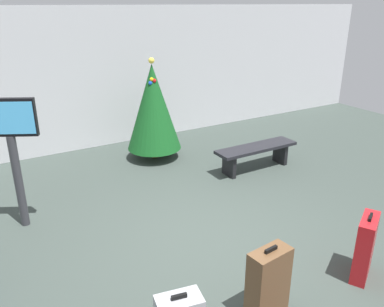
# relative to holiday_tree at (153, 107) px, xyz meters

# --- Properties ---
(ground_plane) EXTENTS (16.00, 16.00, 0.00)m
(ground_plane) POSITION_rel_holiday_tree_xyz_m (-0.70, -3.33, -1.10)
(ground_plane) COLOR #38423D
(back_wall) EXTENTS (16.00, 0.20, 3.04)m
(back_wall) POSITION_rel_holiday_tree_xyz_m (-0.70, 1.40, 0.42)
(back_wall) COLOR silver
(back_wall) RESTS_ON ground_plane
(holiday_tree) EXTENTS (1.12, 1.12, 2.09)m
(holiday_tree) POSITION_rel_holiday_tree_xyz_m (0.00, 0.00, 0.00)
(holiday_tree) COLOR #4C3319
(holiday_tree) RESTS_ON ground_plane
(flight_info_kiosk) EXTENTS (0.72, 0.43, 1.91)m
(flight_info_kiosk) POSITION_rel_holiday_tree_xyz_m (-2.81, -1.45, 0.21)
(flight_info_kiosk) COLOR #333338
(flight_info_kiosk) RESTS_ON ground_plane
(waiting_bench) EXTENTS (1.71, 0.44, 0.48)m
(waiting_bench) POSITION_rel_holiday_tree_xyz_m (1.45, -1.57, -0.73)
(waiting_bench) COLOR black
(waiting_bench) RESTS_ON ground_plane
(suitcase_0) EXTENTS (0.51, 0.38, 0.82)m
(suitcase_0) POSITION_rel_holiday_tree_xyz_m (0.48, -4.75, -0.70)
(suitcase_0) COLOR #B2191E
(suitcase_0) RESTS_ON ground_plane
(suitcase_3) EXTENTS (0.48, 0.27, 0.82)m
(suitcase_3) POSITION_rel_holiday_tree_xyz_m (-0.92, -4.64, -0.70)
(suitcase_3) COLOR brown
(suitcase_3) RESTS_ON ground_plane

